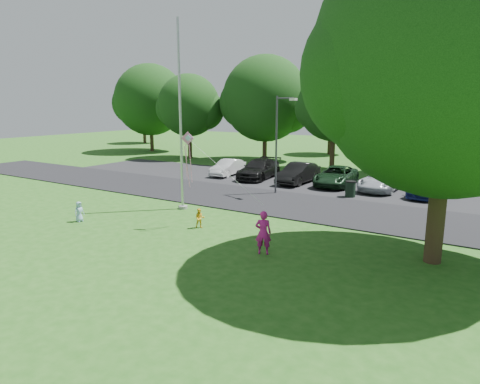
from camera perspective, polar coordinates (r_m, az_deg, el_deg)
The scene contains 14 objects.
ground at distance 18.01m, azimuth -9.24°, elevation -6.89°, with size 120.00×120.00×0.00m, color #215616.
park_road at distance 25.17m, azimuth 4.42°, elevation -1.33°, with size 60.00×6.00×0.06m, color black.
parking_strip at distance 30.95m, azimuth 10.07°, elevation 0.99°, with size 42.00×7.00×0.06m, color black.
flagpole at distance 23.20m, azimuth -7.90°, elevation 7.82°, with size 0.50×0.50×10.00m.
street_lamp at distance 26.92m, azimuth 5.23°, elevation 7.43°, with size 1.66×0.76×6.17m.
trash_can at distance 27.12m, azimuth 14.51°, elevation 0.35°, with size 0.66×0.66×1.04m.
big_tree at distance 16.41m, azimuth 25.93°, elevation 14.87°, with size 9.92×9.41×11.88m.
tree_row at distance 38.22m, azimuth 17.73°, elevation 11.20°, with size 64.35×11.94×10.88m.
horizon_trees at distance 47.17m, azimuth 23.62°, elevation 9.07°, with size 77.46×7.20×7.02m.
parked_cars at distance 30.60m, azimuth 11.56°, elevation 2.18°, with size 16.73×5.45×1.46m.
woman at distance 16.45m, azimuth 3.12°, elevation -5.42°, with size 0.62×0.41×1.71m, color #C61A85.
child_yellow at distance 19.97m, azimuth -5.39°, elevation -3.51°, with size 0.46×0.36×0.94m, color yellow.
child_blue at distance 22.39m, azimuth -20.65°, elevation -2.47°, with size 0.49×0.32×1.00m, color #8CB3D7.
kite at distance 19.57m, azimuth -6.82°, elevation 5.73°, with size 5.03×1.66×2.60m.
Camera 1 is at (11.42, -12.70, 5.70)m, focal length 32.00 mm.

